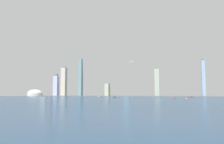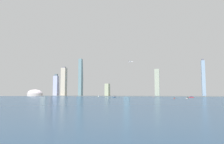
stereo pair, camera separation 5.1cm
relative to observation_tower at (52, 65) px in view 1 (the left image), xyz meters
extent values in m
plane|color=navy|center=(277.25, -460.87, -148.77)|extent=(6000.00, 6000.00, 0.00)
cube|color=#5B6162|center=(277.25, -9.60, -147.46)|extent=(971.27, 79.37, 2.62)
cylinder|color=gray|center=(0.00, 0.00, -42.48)|extent=(16.13, 16.13, 212.60)
ellipsoid|color=#8A96B6|center=(0.00, 0.00, 63.82)|extent=(40.88, 40.88, 13.49)
torus|color=gray|center=(0.00, 0.00, 59.10)|extent=(37.45, 37.45, 2.70)
cone|color=silver|center=(0.00, 0.00, 116.06)|extent=(8.06, 8.06, 90.98)
cylinder|color=beige|center=(-63.19, -25.41, -142.13)|extent=(78.97, 78.97, 13.29)
ellipsoid|color=silver|center=(-63.19, -25.41, -135.49)|extent=(75.02, 75.02, 37.85)
cube|color=beige|center=(-43.16, 5.84, -97.08)|extent=(26.46, 12.03, 103.39)
cube|color=#BEB19B|center=(77.52, -23.00, -84.58)|extent=(21.75, 21.35, 128.39)
cube|color=#55576B|center=(77.52, -23.00, -18.05)|extent=(13.05, 12.81, 4.67)
cube|color=#ACB0D5|center=(39.61, -24.01, -102.80)|extent=(20.50, 21.70, 91.95)
cube|color=#4F606B|center=(39.61, -24.01, -52.34)|extent=(12.30, 13.02, 8.97)
cube|color=#7DA0A9|center=(346.54, 89.40, -65.32)|extent=(26.47, 19.08, 166.91)
cube|color=#525169|center=(346.54, 89.40, 23.49)|extent=(15.88, 11.45, 10.71)
cube|color=#7E9EBC|center=(119.47, 50.97, -78.21)|extent=(16.75, 12.81, 141.12)
cube|color=#5A4E5F|center=(119.47, 50.97, -3.72)|extent=(10.05, 7.69, 7.86)
cube|color=#9BA58F|center=(487.62, 80.32, -87.40)|extent=(21.12, 20.53, 122.74)
cube|color=slate|center=(150.45, -1.73, -63.82)|extent=(14.76, 22.88, 169.91)
cube|color=#8D98BE|center=(29.83, 84.65, -113.09)|extent=(19.31, 16.43, 71.37)
cube|color=#ABB18B|center=(286.00, -33.18, -121.94)|extent=(16.86, 27.94, 53.67)
cube|color=#86A0BB|center=(681.46, 67.75, -72.51)|extent=(14.05, 22.75, 152.53)
cube|color=#565767|center=(681.46, 67.75, 7.10)|extent=(8.43, 13.65, 6.70)
cube|color=#AE1C27|center=(608.86, -167.57, -147.82)|extent=(15.77, 8.06, 1.92)
cube|color=#3B314E|center=(608.86, -167.57, -145.77)|extent=(7.22, 4.75, 2.18)
cube|color=white|center=(271.89, -102.68, -147.85)|extent=(4.18, 9.07, 1.84)
cube|color=#96A2B0|center=(271.89, -102.68, -145.67)|extent=(2.51, 4.11, 2.52)
cylinder|color=silver|center=(271.89, -102.68, -142.90)|extent=(0.24, 0.24, 3.02)
cube|color=#2A5279|center=(365.58, -227.74, -147.58)|extent=(8.20, 11.88, 2.40)
cube|color=#A597A0|center=(365.58, -227.74, -145.22)|extent=(4.41, 5.62, 2.31)
cube|color=beige|center=(588.52, -279.97, -148.04)|extent=(8.60, 14.46, 1.47)
cube|color=#394036|center=(588.52, -279.97, -146.14)|extent=(4.72, 6.72, 2.33)
cube|color=#B12C17|center=(552.58, -307.24, -147.84)|extent=(3.24, 8.51, 1.87)
cube|color=#2D3D4B|center=(552.58, -307.24, -145.86)|extent=(2.09, 3.80, 2.09)
cone|color=#E54C19|center=(486.09, -127.02, -147.41)|extent=(1.48, 1.48, 2.73)
cone|color=#E54C19|center=(202.46, -173.21, -147.33)|extent=(1.38, 1.38, 2.88)
cone|color=yellow|center=(297.26, -192.84, -147.80)|extent=(1.11, 1.11, 1.95)
cylinder|color=silver|center=(377.50, 22.12, 3.30)|extent=(21.65, 13.65, 2.69)
sphere|color=silver|center=(387.68, 16.47, 3.30)|extent=(2.69, 2.69, 2.69)
cube|color=silver|center=(377.50, 22.12, 4.51)|extent=(13.99, 22.36, 0.50)
cube|color=silver|center=(368.96, 26.87, 3.70)|extent=(5.69, 8.27, 0.40)
cube|color=#2D333D|center=(368.96, 26.87, 7.14)|extent=(1.84, 1.32, 5.00)
camera|label=1|loc=(539.48, -922.10, -132.22)|focal=34.88mm
camera|label=2|loc=(539.53, -922.09, -132.22)|focal=34.88mm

